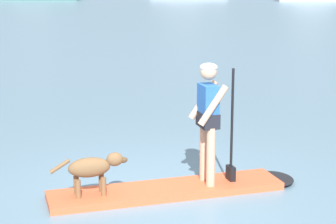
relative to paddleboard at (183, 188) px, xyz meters
The scene contains 4 objects.
ground_plane 0.23m from the paddleboard, 162.04° to the right, with size 400.00×400.00×0.00m, color slate.
paddleboard is the anchor object (origin of this frame).
person_paddler 1.07m from the paddleboard, 17.96° to the left, with size 0.67×0.58×1.65m.
dog 1.28m from the paddleboard, 162.04° to the right, with size 0.98×0.40×0.54m.
Camera 1 is at (0.16, -7.58, 2.90)m, focal length 63.81 mm.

